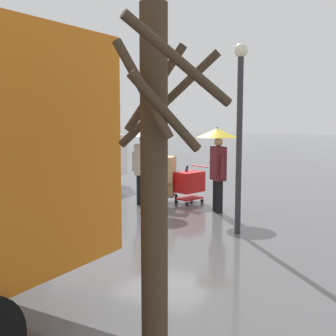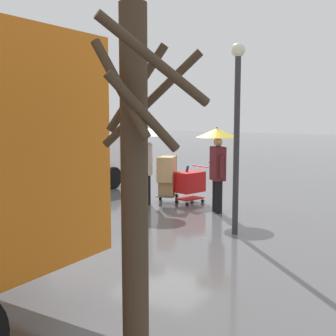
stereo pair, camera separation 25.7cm
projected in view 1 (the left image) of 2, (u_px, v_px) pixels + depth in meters
ground_plane at (167, 202)px, 12.31m from camera, size 90.00×90.00×0.00m
cargo_van_parked_right at (46, 157)px, 13.32m from camera, size 2.30×5.39×2.60m
shopping_cart_vendor at (189, 183)px, 12.16m from camera, size 0.76×0.94×1.04m
hand_dolly_boxes at (166, 175)px, 12.17m from camera, size 0.71×0.83×1.32m
pedestrian_pink_side at (218, 149)px, 10.97m from camera, size 1.04×1.04×2.15m
pedestrian_black_side at (145, 147)px, 11.83m from camera, size 1.04×1.04×2.15m
bare_tree_near at (155, 187)px, 3.83m from camera, size 1.29×1.30×3.39m
street_lamp at (240, 119)px, 8.84m from camera, size 0.28×0.28×3.86m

